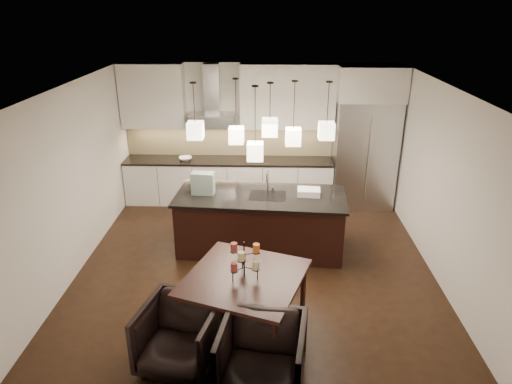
{
  "coord_description": "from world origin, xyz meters",
  "views": [
    {
      "loc": [
        0.18,
        -6.34,
        3.9
      ],
      "look_at": [
        0.0,
        0.2,
        1.15
      ],
      "focal_mm": 32.0,
      "sensor_mm": 36.0,
      "label": 1
    }
  ],
  "objects_px": {
    "refrigerator": "(364,154)",
    "armchair_left": "(180,336)",
    "dining_table": "(245,304)",
    "island_body": "(260,223)",
    "armchair_right": "(262,358)"
  },
  "relations": [
    {
      "from": "island_body",
      "to": "dining_table",
      "type": "distance_m",
      "value": 2.12
    },
    {
      "from": "island_body",
      "to": "armchair_right",
      "type": "distance_m",
      "value": 3.05
    },
    {
      "from": "refrigerator",
      "to": "dining_table",
      "type": "bearing_deg",
      "value": -118.62
    },
    {
      "from": "island_body",
      "to": "armchair_left",
      "type": "relative_size",
      "value": 3.08
    },
    {
      "from": "island_body",
      "to": "armchair_left",
      "type": "height_order",
      "value": "island_body"
    },
    {
      "from": "refrigerator",
      "to": "dining_table",
      "type": "relative_size",
      "value": 1.6
    },
    {
      "from": "refrigerator",
      "to": "island_body",
      "type": "height_order",
      "value": "refrigerator"
    },
    {
      "from": "refrigerator",
      "to": "armchair_left",
      "type": "relative_size",
      "value": 2.47
    },
    {
      "from": "armchair_left",
      "to": "armchair_right",
      "type": "xyz_separation_m",
      "value": [
        0.94,
        -0.33,
        0.02
      ]
    },
    {
      "from": "dining_table",
      "to": "island_body",
      "type": "bearing_deg",
      "value": 105.06
    },
    {
      "from": "island_body",
      "to": "armchair_right",
      "type": "xyz_separation_m",
      "value": [
        0.07,
        -3.05,
        -0.06
      ]
    },
    {
      "from": "refrigerator",
      "to": "armchair_left",
      "type": "height_order",
      "value": "refrigerator"
    },
    {
      "from": "island_body",
      "to": "armchair_left",
      "type": "bearing_deg",
      "value": -103.37
    },
    {
      "from": "refrigerator",
      "to": "island_body",
      "type": "distance_m",
      "value": 2.85
    },
    {
      "from": "island_body",
      "to": "armchair_right",
      "type": "relative_size",
      "value": 2.95
    }
  ]
}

